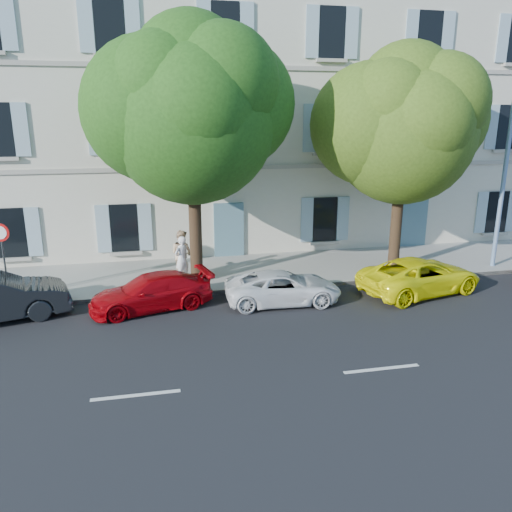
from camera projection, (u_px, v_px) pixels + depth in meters
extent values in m
plane|color=black|center=(327.00, 310.00, 16.26)|extent=(90.00, 90.00, 0.00)
cube|color=#A09E96|center=(291.00, 269.00, 20.43)|extent=(36.00, 4.50, 0.15)
cube|color=#9E998E|center=(306.00, 285.00, 18.38)|extent=(36.00, 0.16, 0.16)
cube|color=beige|center=(261.00, 118.00, 24.24)|extent=(28.00, 7.00, 12.00)
imported|color=#A5040B|center=(151.00, 292.00, 16.24)|extent=(4.24, 2.50, 1.15)
imported|color=white|center=(283.00, 287.00, 16.78)|extent=(3.97, 1.96, 1.08)
imported|color=#FFF50A|center=(420.00, 276.00, 17.72)|extent=(4.91, 3.14, 1.26)
cylinder|color=#3A2819|center=(196.00, 233.00, 18.17)|extent=(0.46, 0.46, 3.65)
ellipsoid|color=#2B6419|center=(192.00, 119.00, 17.08)|extent=(5.84, 5.84, 6.43)
cylinder|color=#3A2819|center=(396.00, 228.00, 19.80)|extent=(0.44, 0.44, 3.32)
ellipsoid|color=#51751D|center=(403.00, 133.00, 18.80)|extent=(5.40, 5.40, 5.94)
cylinder|color=#383A3D|center=(5.00, 268.00, 16.54)|extent=(0.06, 0.06, 2.21)
cylinder|color=red|center=(0.00, 232.00, 16.18)|extent=(0.60, 0.17, 0.60)
cylinder|color=#7293BF|center=(507.00, 159.00, 19.38)|extent=(0.17, 0.17, 8.71)
imported|color=white|center=(182.00, 259.00, 18.51)|extent=(0.74, 0.70, 1.70)
imported|color=tan|center=(182.00, 254.00, 18.93)|extent=(1.12, 1.11, 1.83)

